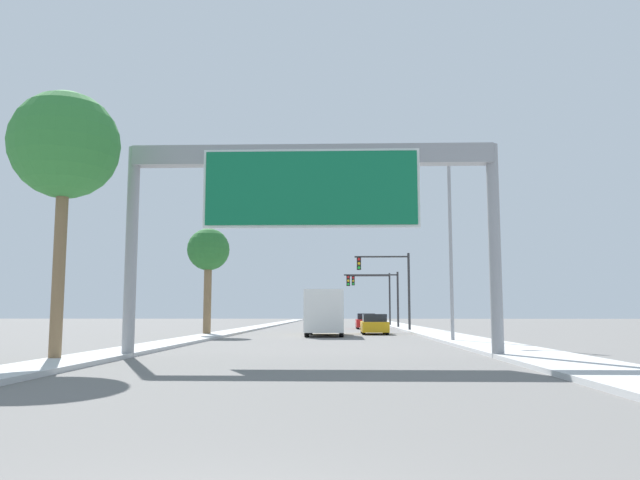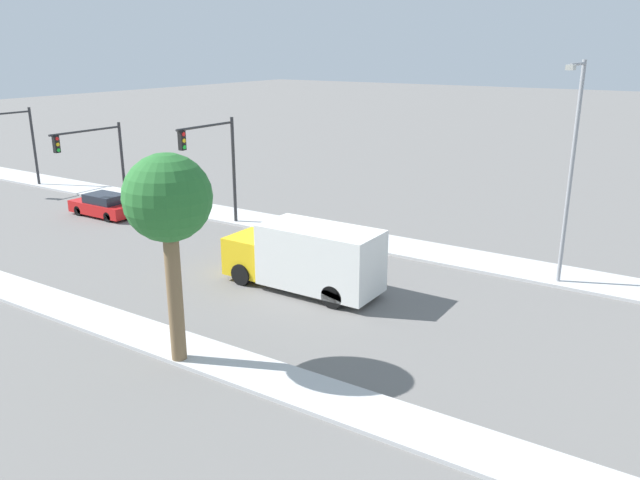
% 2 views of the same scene
% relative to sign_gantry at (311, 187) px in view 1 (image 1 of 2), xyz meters
% --- Properties ---
extents(sidewalk_right, '(3.00, 120.00, 0.15)m').
position_rel_sign_gantry_xyz_m(sidewalk_right, '(7.75, 42.12, -5.93)').
color(sidewalk_right, '#BDBDBD').
rests_on(sidewalk_right, ground).
extents(median_strip_left, '(2.00, 120.00, 0.15)m').
position_rel_sign_gantry_xyz_m(median_strip_left, '(-7.25, 42.12, -5.93)').
color(median_strip_left, '#BDBDBD').
rests_on(median_strip_left, ground).
extents(sign_gantry, '(13.33, 0.73, 7.54)m').
position_rel_sign_gantry_xyz_m(sign_gantry, '(0.00, 0.00, 0.00)').
color(sign_gantry, gray).
rests_on(sign_gantry, ground).
extents(car_far_left, '(1.87, 4.58, 1.45)m').
position_rel_sign_gantry_xyz_m(car_far_left, '(3.50, 23.77, -5.32)').
color(car_far_left, gold).
rests_on(car_far_left, ground).
extents(car_near_left, '(1.86, 4.63, 1.46)m').
position_rel_sign_gantry_xyz_m(car_near_left, '(3.50, 38.37, -5.31)').
color(car_near_left, red).
rests_on(car_near_left, ground).
extents(truck_box_primary, '(2.49, 7.36, 3.01)m').
position_rel_sign_gantry_xyz_m(truck_box_primary, '(0.00, 20.29, -4.46)').
color(truck_box_primary, yellow).
rests_on(truck_box_primary, ground).
extents(traffic_light_near_intersection, '(4.59, 0.32, 6.48)m').
position_rel_sign_gantry_xyz_m(traffic_light_near_intersection, '(5.33, 30.12, -1.63)').
color(traffic_light_near_intersection, '#2D2D30').
rests_on(traffic_light_near_intersection, ground).
extents(traffic_light_mid_block, '(5.42, 0.32, 5.56)m').
position_rel_sign_gantry_xyz_m(traffic_light_mid_block, '(4.89, 40.12, -2.15)').
color(traffic_light_mid_block, '#2D2D30').
rests_on(traffic_light_mid_block, ground).
extents(traffic_light_far_intersection, '(4.64, 0.32, 6.05)m').
position_rel_sign_gantry_xyz_m(traffic_light_far_intersection, '(5.26, 50.12, -1.89)').
color(traffic_light_far_intersection, '#2D2D30').
rests_on(traffic_light_far_intersection, ground).
extents(palm_tree_foreground, '(3.52, 3.52, 8.78)m').
position_rel_sign_gantry_xyz_m(palm_tree_foreground, '(-7.98, -2.20, 0.93)').
color(palm_tree_foreground, brown).
rests_on(palm_tree_foreground, ground).
extents(palm_tree_background, '(2.87, 2.87, 7.28)m').
position_rel_sign_gantry_xyz_m(palm_tree_background, '(-7.95, 20.26, -0.34)').
color(palm_tree_background, brown).
rests_on(palm_tree_background, ground).
extents(street_lamp_right, '(2.90, 0.28, 9.93)m').
position_rel_sign_gantry_xyz_m(street_lamp_right, '(6.52, 10.99, -0.19)').
color(street_lamp_right, gray).
rests_on(street_lamp_right, ground).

